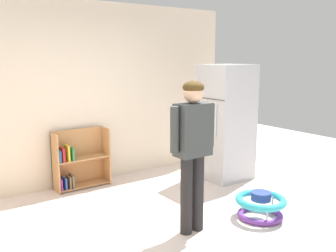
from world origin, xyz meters
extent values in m
plane|color=silver|center=(0.00, 0.00, 0.00)|extent=(12.00, 12.00, 0.00)
cube|color=beige|center=(0.00, 2.33, 1.35)|extent=(5.20, 0.06, 2.70)
cube|color=#B7BABF|center=(1.88, 1.23, 0.89)|extent=(0.70, 0.68, 1.78)
cylinder|color=silver|center=(1.52, 1.06, 0.98)|extent=(0.02, 0.02, 0.50)
cube|color=#333333|center=(1.53, 1.23, 1.28)|extent=(0.01, 0.67, 0.01)
cube|color=tan|center=(-0.53, 2.11, 0.42)|extent=(0.02, 0.28, 0.85)
cube|color=tan|center=(0.25, 2.11, 0.42)|extent=(0.02, 0.28, 0.85)
cube|color=tan|center=(-0.14, 2.24, 0.42)|extent=(0.80, 0.02, 0.85)
cube|color=tan|center=(-0.14, 2.11, 0.03)|extent=(0.76, 0.24, 0.02)
cube|color=tan|center=(-0.14, 2.11, 0.43)|extent=(0.76, 0.24, 0.02)
cube|color=#8D2F91|center=(-0.49, 2.08, 0.12)|extent=(0.02, 0.17, 0.16)
cube|color=#2A5894|center=(-0.49, 2.08, 0.53)|extent=(0.03, 0.17, 0.17)
cube|color=#2D51A4|center=(-0.42, 2.08, 0.12)|extent=(0.03, 0.17, 0.17)
cube|color=red|center=(-0.43, 2.08, 0.54)|extent=(0.03, 0.17, 0.20)
cube|color=brown|center=(-0.36, 2.08, 0.13)|extent=(0.02, 0.17, 0.17)
cube|color=gold|center=(-0.36, 2.08, 0.56)|extent=(0.03, 0.17, 0.22)
cube|color=#6D5F48|center=(-0.31, 2.08, 0.13)|extent=(0.03, 0.17, 0.19)
cube|color=#2C8A48|center=(-0.30, 2.08, 0.54)|extent=(0.03, 0.17, 0.18)
cylinder|color=black|center=(0.20, 0.07, 0.43)|extent=(0.13, 0.13, 0.86)
cylinder|color=black|center=(0.36, 0.07, 0.43)|extent=(0.13, 0.13, 0.86)
cube|color=#383D3D|center=(0.28, 0.07, 1.14)|extent=(0.38, 0.22, 0.56)
cylinder|color=#383D3D|center=(0.04, 0.07, 1.17)|extent=(0.09, 0.09, 0.48)
cylinder|color=#383D3D|center=(0.52, 0.07, 1.17)|extent=(0.09, 0.09, 0.48)
sphere|color=#E2B38E|center=(0.28, 0.07, 1.53)|extent=(0.21, 0.21, 0.21)
ellipsoid|color=#443114|center=(0.28, 0.07, 1.59)|extent=(0.22, 0.22, 0.14)
torus|color=purple|center=(1.17, -0.13, 0.04)|extent=(0.54, 0.54, 0.07)
torus|color=#2DAFBE|center=(1.17, -0.13, 0.22)|extent=(0.60, 0.60, 0.08)
cylinder|color=navy|center=(1.17, -0.13, 0.27)|extent=(0.23, 0.23, 0.10)
cylinder|color=silver|center=(1.39, -0.13, 0.13)|extent=(0.02, 0.02, 0.18)
cylinder|color=silver|center=(1.06, 0.06, 0.13)|extent=(0.02, 0.02, 0.18)
cylinder|color=silver|center=(1.06, -0.33, 0.13)|extent=(0.02, 0.02, 0.18)
camera|label=1|loc=(-2.19, -2.95, 1.91)|focal=40.38mm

